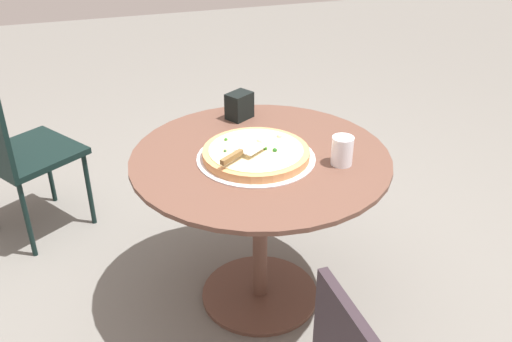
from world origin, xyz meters
The scene contains 7 objects.
ground_plane centered at (0.00, 0.00, 0.00)m, with size 10.00×10.00×0.00m, color slate.
patio_table centered at (0.00, 0.00, 0.52)m, with size 0.98×0.98×0.69m.
pizza_on_tray centered at (-0.02, -0.01, 0.71)m, with size 0.44×0.44×0.05m.
pizza_server centered at (-0.10, -0.07, 0.75)m, with size 0.20×0.16×0.02m.
drinking_cup centered at (0.26, -0.15, 0.74)m, with size 0.08×0.08×0.11m, color white.
napkin_dispenser centered at (0.02, 0.35, 0.75)m, with size 0.10×0.08×0.11m, color black.
patio_chair_far centered at (-0.96, 0.78, 0.50)m, with size 0.57×0.57×0.87m.
Camera 1 is at (-0.58, -1.80, 1.69)m, focal length 39.82 mm.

